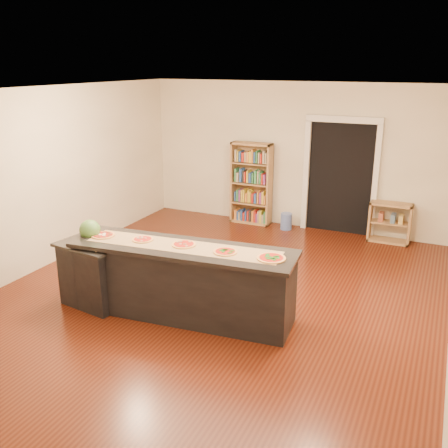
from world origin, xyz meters
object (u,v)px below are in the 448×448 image
at_px(bookshelf, 251,184).
at_px(watermelon, 90,230).
at_px(waste_bin, 286,221).
at_px(kitchen_island, 183,281).
at_px(side_counter, 95,273).
at_px(low_shelf, 390,222).

distance_m(bookshelf, watermelon, 4.19).
bearing_deg(waste_bin, bookshelf, 172.03).
height_order(kitchen_island, waste_bin, kitchen_island).
xyz_separation_m(side_counter, bookshelf, (0.58, 4.21, 0.37)).
bearing_deg(side_counter, watermelon, 145.72).
bearing_deg(watermelon, low_shelf, 50.59).
distance_m(kitchen_island, watermelon, 1.44).
height_order(bookshelf, watermelon, bookshelf).
relative_size(bookshelf, low_shelf, 2.23).
distance_m(kitchen_island, side_counter, 1.26).
bearing_deg(bookshelf, waste_bin, -7.97).
height_order(side_counter, waste_bin, side_counter).
relative_size(kitchen_island, waste_bin, 8.91).
distance_m(waste_bin, watermelon, 4.36).
height_order(low_shelf, waste_bin, low_shelf).
xyz_separation_m(waste_bin, watermelon, (-1.46, -4.02, 0.85)).
distance_m(side_counter, watermelon, 0.59).
distance_m(low_shelf, watermelon, 5.37).
relative_size(kitchen_island, bookshelf, 1.76).
height_order(side_counter, bookshelf, bookshelf).
height_order(waste_bin, watermelon, watermelon).
bearing_deg(waste_bin, watermelon, -109.99).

